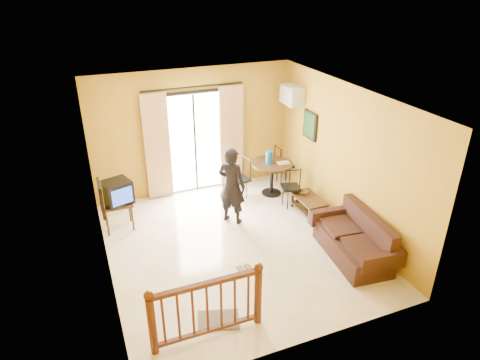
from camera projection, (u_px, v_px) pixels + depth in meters
name	position (u px, v px, depth m)	size (l,w,h in m)	color
ground	(235.00, 245.00, 7.95)	(5.00, 5.00, 0.00)	beige
room_shell	(235.00, 162.00, 7.20)	(5.00, 5.00, 5.00)	white
balcony_door	(195.00, 142.00, 9.45)	(2.25, 0.14, 2.46)	black
tv_table	(117.00, 206.00, 8.27)	(0.57, 0.47, 0.57)	black
television	(117.00, 192.00, 8.15)	(0.62, 0.58, 0.45)	black
picture_left	(101.00, 198.00, 6.35)	(0.05, 0.42, 0.52)	black
dining_table	(272.00, 170.00, 9.54)	(0.91, 0.91, 0.76)	black
water_jug	(269.00, 157.00, 9.41)	(0.15, 0.15, 0.28)	#1359B5
serving_tray	(283.00, 163.00, 9.46)	(0.28, 0.18, 0.02)	beige
dining_chairs	(271.00, 195.00, 9.74)	(1.68, 1.52, 0.95)	black
air_conditioner	(291.00, 95.00, 9.33)	(0.31, 0.60, 0.40)	silver
botanical_print	(310.00, 125.00, 9.05)	(0.05, 0.50, 0.60)	black
coffee_table	(309.00, 203.00, 8.90)	(0.46, 0.82, 0.37)	black
bowl	(304.00, 192.00, 9.00)	(0.20, 0.20, 0.06)	brown
sofa	(355.00, 241.00, 7.54)	(0.94, 1.76, 0.81)	#321913
standing_person	(232.00, 186.00, 8.39)	(0.58, 0.38, 1.59)	black
stair_balustrade	(207.00, 305.00, 5.73)	(1.63, 0.13, 1.04)	#471E0F
doormat	(218.00, 320.00, 6.24)	(0.60, 0.40, 0.02)	#5D554A
sandals	(246.00, 269.00, 7.29)	(0.27, 0.26, 0.03)	brown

